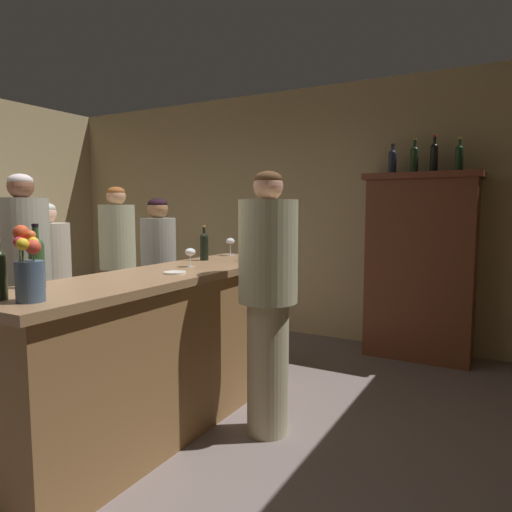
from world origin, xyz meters
The scene contains 21 objects.
floor centered at (0.00, 0.00, 0.00)m, with size 7.76×7.76×0.00m, color slate.
wall_back centered at (0.00, 3.04, 1.40)m, with size 5.99×0.12×2.81m, color tan.
bar_counter centered at (0.66, 0.40, 0.53)m, with size 0.67×2.52×1.05m.
display_cabinet centered at (1.87, 2.72, 0.93)m, with size 1.06×0.46×1.80m.
wine_bottle_rose centered at (0.48, -0.41, 1.20)m, with size 0.08×0.08×0.34m.
wine_bottle_merlot centered at (0.86, 1.24, 1.18)m, with size 0.06×0.06×0.29m.
wine_bottle_malbec centered at (0.87, 1.45, 1.19)m, with size 0.07×0.07×0.33m.
wine_bottle_pinot centered at (0.49, 1.08, 1.17)m, with size 0.07×0.07×0.28m.
wine_glass_front centered at (0.47, 1.50, 1.16)m, with size 0.08×0.08×0.16m.
wine_glass_mid centered at (0.65, 0.68, 1.15)m, with size 0.08×0.08×0.13m.
flower_arrangement centered at (0.78, -0.67, 1.19)m, with size 0.15×0.14×0.34m.
cheese_plate centered at (0.77, 0.35, 1.06)m, with size 0.14×0.14×0.01m, color white.
display_bottle_left centered at (1.58, 2.72, 1.93)m, with size 0.08×0.08×0.29m.
display_bottle_midleft centered at (1.78, 2.72, 1.94)m, with size 0.07×0.07×0.33m.
display_bottle_center centered at (1.96, 2.72, 1.95)m, with size 0.07×0.07×0.35m.
display_bottle_midright centered at (2.18, 2.72, 1.94)m, with size 0.07×0.07×0.31m.
patron_tall centered at (-0.95, 1.54, 0.92)m, with size 0.37×0.37×1.69m.
patron_by_cabinet centered at (-0.36, 0.08, 0.94)m, with size 0.35×0.35×1.71m.
patron_in_grey centered at (-0.88, 0.65, 0.82)m, with size 0.39×0.39×1.51m.
patron_in_navy centered at (-0.17, 1.28, 0.86)m, with size 0.32×0.32×1.56m.
bartender centered at (1.30, 0.63, 0.93)m, with size 0.38×0.38×1.70m.
Camera 1 is at (2.66, -1.97, 1.47)m, focal length 32.67 mm.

